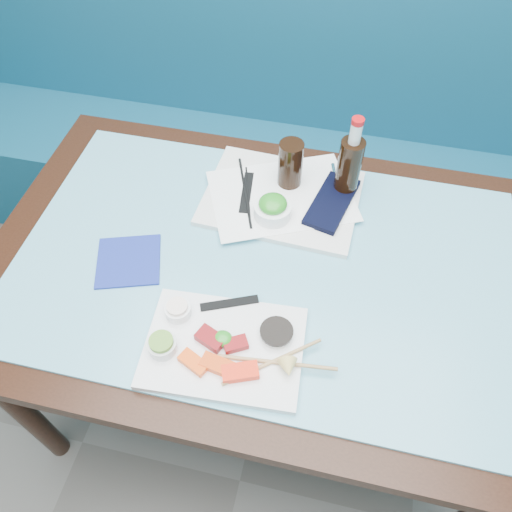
% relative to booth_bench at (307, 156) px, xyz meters
% --- Properties ---
extents(booth_bench, '(3.00, 0.56, 1.17)m').
position_rel_booth_bench_xyz_m(booth_bench, '(0.00, 0.00, 0.00)').
color(booth_bench, navy).
rests_on(booth_bench, ground).
extents(dining_table, '(1.40, 0.90, 0.75)m').
position_rel_booth_bench_xyz_m(dining_table, '(0.00, -0.84, 0.29)').
color(dining_table, black).
rests_on(dining_table, ground).
extents(glass_top, '(1.22, 0.76, 0.01)m').
position_rel_booth_bench_xyz_m(glass_top, '(0.00, -0.84, 0.38)').
color(glass_top, '#5FA8BE').
rests_on(glass_top, dining_table).
extents(sashimi_plate, '(0.35, 0.26, 0.02)m').
position_rel_booth_bench_xyz_m(sashimi_plate, '(-0.04, -1.09, 0.39)').
color(sashimi_plate, white).
rests_on(sashimi_plate, glass_top).
extents(salmon_left, '(0.07, 0.06, 0.02)m').
position_rel_booth_bench_xyz_m(salmon_left, '(-0.09, -1.14, 0.41)').
color(salmon_left, '#FF4B0A').
rests_on(salmon_left, sashimi_plate).
extents(salmon_mid, '(0.08, 0.05, 0.02)m').
position_rel_booth_bench_xyz_m(salmon_mid, '(-0.04, -1.14, 0.41)').
color(salmon_mid, '#E33E09').
rests_on(salmon_mid, sashimi_plate).
extents(salmon_right, '(0.08, 0.06, 0.02)m').
position_rel_booth_bench_xyz_m(salmon_right, '(0.01, -1.14, 0.41)').
color(salmon_right, '#FF260A').
rests_on(salmon_right, sashimi_plate).
extents(tuna_left, '(0.07, 0.06, 0.02)m').
position_rel_booth_bench_xyz_m(tuna_left, '(-0.07, -1.08, 0.41)').
color(tuna_left, maroon).
rests_on(tuna_left, sashimi_plate).
extents(tuna_right, '(0.06, 0.05, 0.02)m').
position_rel_booth_bench_xyz_m(tuna_right, '(-0.01, -1.08, 0.41)').
color(tuna_right, maroon).
rests_on(tuna_right, sashimi_plate).
extents(seaweed_garnish, '(0.05, 0.05, 0.02)m').
position_rel_booth_bench_xyz_m(seaweed_garnish, '(-0.04, -1.08, 0.41)').
color(seaweed_garnish, '#288D20').
rests_on(seaweed_garnish, sashimi_plate).
extents(ramekin_wasabi, '(0.06, 0.06, 0.03)m').
position_rel_booth_bench_xyz_m(ramekin_wasabi, '(-0.16, -1.12, 0.41)').
color(ramekin_wasabi, silver).
rests_on(ramekin_wasabi, sashimi_plate).
extents(wasabi_fill, '(0.06, 0.06, 0.01)m').
position_rel_booth_bench_xyz_m(wasabi_fill, '(-0.16, -1.12, 0.43)').
color(wasabi_fill, '#5E932F').
rests_on(wasabi_fill, ramekin_wasabi).
extents(ramekin_ginger, '(0.06, 0.06, 0.02)m').
position_rel_booth_bench_xyz_m(ramekin_ginger, '(-0.16, -1.03, 0.41)').
color(ramekin_ginger, white).
rests_on(ramekin_ginger, sashimi_plate).
extents(ginger_fill, '(0.05, 0.05, 0.01)m').
position_rel_booth_bench_xyz_m(ginger_fill, '(-0.16, -1.03, 0.43)').
color(ginger_fill, '#FFE5D1').
rests_on(ginger_fill, ramekin_ginger).
extents(soy_dish, '(0.09, 0.09, 0.01)m').
position_rel_booth_bench_xyz_m(soy_dish, '(0.07, -1.04, 0.41)').
color(soy_dish, silver).
rests_on(soy_dish, sashimi_plate).
extents(soy_fill, '(0.07, 0.07, 0.01)m').
position_rel_booth_bench_xyz_m(soy_fill, '(0.07, -1.04, 0.42)').
color(soy_fill, black).
rests_on(soy_fill, soy_dish).
extents(lemon_wedge, '(0.05, 0.05, 0.04)m').
position_rel_booth_bench_xyz_m(lemon_wedge, '(0.11, -1.12, 0.42)').
color(lemon_wedge, '#F0D171').
rests_on(lemon_wedge, sashimi_plate).
extents(chopstick_sleeve, '(0.13, 0.07, 0.00)m').
position_rel_booth_bench_xyz_m(chopstick_sleeve, '(-0.05, -0.98, 0.40)').
color(chopstick_sleeve, black).
rests_on(chopstick_sleeve, sashimi_plate).
extents(wooden_chopstick_a, '(0.19, 0.15, 0.01)m').
position_rel_booth_bench_xyz_m(wooden_chopstick_a, '(0.07, -1.10, 0.40)').
color(wooden_chopstick_a, '#A6804E').
rests_on(wooden_chopstick_a, sashimi_plate).
extents(wooden_chopstick_b, '(0.25, 0.03, 0.01)m').
position_rel_booth_bench_xyz_m(wooden_chopstick_b, '(0.08, -1.10, 0.41)').
color(wooden_chopstick_b, '#A77E4E').
rests_on(wooden_chopstick_b, sashimi_plate).
extents(serving_tray, '(0.42, 0.33, 0.02)m').
position_rel_booth_bench_xyz_m(serving_tray, '(-0.00, -0.62, 0.39)').
color(serving_tray, silver).
rests_on(serving_tray, glass_top).
extents(paper_placemat, '(0.45, 0.39, 0.00)m').
position_rel_booth_bench_xyz_m(paper_placemat, '(-0.00, -0.62, 0.40)').
color(paper_placemat, white).
rests_on(paper_placemat, serving_tray).
extents(seaweed_bowl, '(0.12, 0.12, 0.04)m').
position_rel_booth_bench_xyz_m(seaweed_bowl, '(-0.01, -0.70, 0.42)').
color(seaweed_bowl, white).
rests_on(seaweed_bowl, serving_tray).
extents(seaweed_salad, '(0.08, 0.08, 0.04)m').
position_rel_booth_bench_xyz_m(seaweed_salad, '(-0.01, -0.70, 0.44)').
color(seaweed_salad, '#26881F').
rests_on(seaweed_salad, seaweed_bowl).
extents(cola_glass, '(0.07, 0.07, 0.13)m').
position_rel_booth_bench_xyz_m(cola_glass, '(0.01, -0.57, 0.47)').
color(cola_glass, black).
rests_on(cola_glass, serving_tray).
extents(navy_pouch, '(0.13, 0.22, 0.02)m').
position_rel_booth_bench_xyz_m(navy_pouch, '(0.13, -0.62, 0.41)').
color(navy_pouch, black).
rests_on(navy_pouch, serving_tray).
extents(fork, '(0.03, 0.09, 0.01)m').
position_rel_booth_bench_xyz_m(fork, '(0.13, -0.52, 0.40)').
color(fork, silver).
rests_on(fork, serving_tray).
extents(black_chopstick_a, '(0.10, 0.25, 0.01)m').
position_rel_booth_bench_xyz_m(black_chopstick_a, '(-0.10, -0.63, 0.40)').
color(black_chopstick_a, black).
rests_on(black_chopstick_a, serving_tray).
extents(black_chopstick_b, '(0.06, 0.19, 0.01)m').
position_rel_booth_bench_xyz_m(black_chopstick_b, '(-0.09, -0.63, 0.40)').
color(black_chopstick_b, black).
rests_on(black_chopstick_b, serving_tray).
extents(tray_sleeve, '(0.04, 0.15, 0.00)m').
position_rel_booth_bench_xyz_m(tray_sleeve, '(-0.10, -0.63, 0.40)').
color(tray_sleeve, black).
rests_on(tray_sleeve, serving_tray).
extents(cola_bottle_body, '(0.07, 0.07, 0.18)m').
position_rel_booth_bench_xyz_m(cola_bottle_body, '(0.16, -0.56, 0.47)').
color(cola_bottle_body, black).
rests_on(cola_bottle_body, glass_top).
extents(cola_bottle_neck, '(0.04, 0.04, 0.06)m').
position_rel_booth_bench_xyz_m(cola_bottle_neck, '(0.16, -0.56, 0.59)').
color(cola_bottle_neck, silver).
rests_on(cola_bottle_neck, cola_bottle_body).
extents(cola_bottle_cap, '(0.03, 0.03, 0.01)m').
position_rel_booth_bench_xyz_m(cola_bottle_cap, '(0.16, -0.56, 0.63)').
color(cola_bottle_cap, '#BA0B0F').
rests_on(cola_bottle_cap, cola_bottle_neck).
extents(blue_napkin, '(0.19, 0.19, 0.01)m').
position_rel_booth_bench_xyz_m(blue_napkin, '(-0.33, -0.91, 0.39)').
color(blue_napkin, navy).
rests_on(blue_napkin, glass_top).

